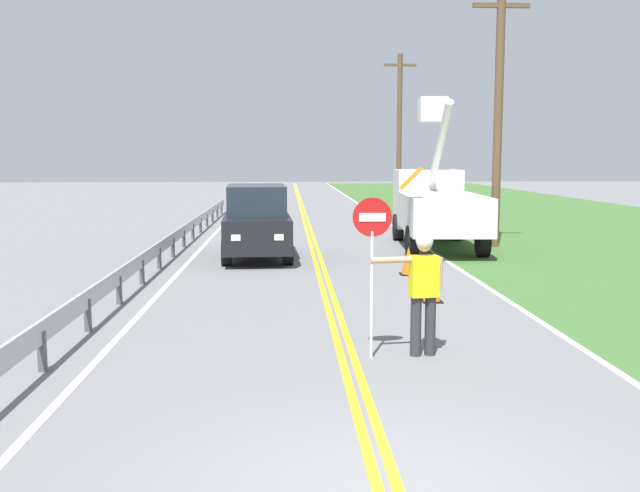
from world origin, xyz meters
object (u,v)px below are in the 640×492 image
Objects in this scene: oncoming_suv_nearest at (257,221)px; traffic_cone_mid at (408,261)px; utility_bucket_truck at (435,204)px; traffic_cone_lead at (432,285)px; flagger_worker at (423,285)px; stop_sign_paddle at (372,241)px; utility_pole_near at (498,113)px; utility_pole_mid at (399,129)px.

oncoming_suv_nearest is 6.69× the size of traffic_cone_mid.
utility_bucket_truck is 9.89× the size of traffic_cone_lead.
oncoming_suv_nearest reaches higher than traffic_cone_mid.
flagger_worker is 13.37m from utility_bucket_truck.
stop_sign_paddle is at bearing -103.52° from traffic_cone_mid.
stop_sign_paddle reaches higher than traffic_cone_mid.
flagger_worker is 14.08m from utility_pole_near.
traffic_cone_lead is (-1.91, -9.13, -1.06)m from utility_bucket_truck.
flagger_worker is 4.10m from traffic_cone_lead.
traffic_cone_mid is (-3.31, -23.17, -4.12)m from utility_pole_mid.
traffic_cone_mid is at bearing -107.59° from utility_bucket_truck.
oncoming_suv_nearest is (-5.68, -2.54, -0.33)m from utility_bucket_truck.
oncoming_suv_nearest is at bearing 101.06° from stop_sign_paddle.
utility_pole_near is (4.77, 12.84, 3.24)m from flagger_worker.
traffic_cone_lead is at bearing 76.65° from flagger_worker.
utility_bucket_truck is (2.84, 13.06, 0.35)m from flagger_worker.
traffic_cone_mid is at bearing -124.17° from utility_pole_near.
oncoming_suv_nearest is 6.69× the size of traffic_cone_lead.
utility_pole_near reaches higher than traffic_cone_lead.
utility_pole_mid is (-0.44, 17.65, 0.17)m from utility_pole_near.
utility_pole_mid is 23.77m from traffic_cone_mid.
traffic_cone_mid is (0.09, 3.39, 0.00)m from traffic_cone_lead.
oncoming_suv_nearest is 8.58m from utility_pole_near.
traffic_cone_lead is at bearing -60.21° from oncoming_suv_nearest.
stop_sign_paddle is 13.65m from utility_bucket_truck.
stop_sign_paddle is 0.34× the size of utility_bucket_truck.
traffic_cone_mid is (-3.75, -5.52, -3.95)m from utility_pole_near.
traffic_cone_lead is at bearing -97.29° from utility_pole_mid.
oncoming_suv_nearest is 5.07m from traffic_cone_mid.
utility_pole_near reaches higher than utility_bucket_truck.
utility_bucket_truck is 6.11m from traffic_cone_mid.
utility_bucket_truck is at bearing 173.51° from utility_pole_near.
utility_bucket_truck is at bearing 24.06° from oncoming_suv_nearest.
utility_bucket_truck reaches higher than stop_sign_paddle.
stop_sign_paddle is 0.28× the size of utility_pole_near.
traffic_cone_mid is at bearing 88.46° from traffic_cone_lead.
flagger_worker is 0.78× the size of stop_sign_paddle.
utility_pole_near reaches higher than oncoming_suv_nearest.
stop_sign_paddle is 10.85m from oncoming_suv_nearest.
utility_pole_mid is at bearing 70.24° from oncoming_suv_nearest.
flagger_worker is 0.22× the size of utility_pole_near.
utility_pole_near reaches higher than stop_sign_paddle.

